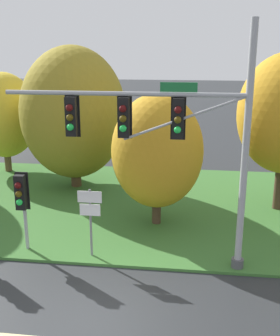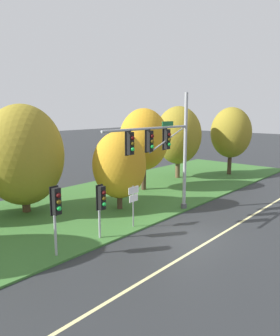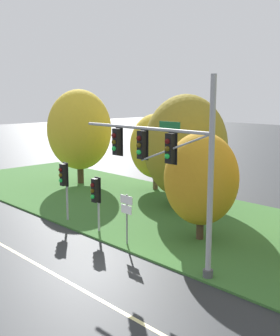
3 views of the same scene
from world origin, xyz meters
TOP-DOWN VIEW (x-y plane):
  - ground_plane at (0.00, 0.00)m, footprint 160.00×160.00m
  - lane_stripe at (0.00, -1.20)m, footprint 36.00×0.16m
  - grass_verge at (0.00, 8.25)m, footprint 48.00×11.50m
  - traffic_signal_mast at (1.59, 2.87)m, footprint 7.62×0.49m
  - pedestrian_signal_near_kerb at (-3.48, 3.11)m, footprint 0.46×0.55m
  - pedestrian_signal_further_along at (-6.24, 3.04)m, footprint 0.46×0.55m
  - route_sign_post at (-1.08, 3.06)m, footprint 0.82×0.08m
  - tree_nearest_road at (-13.90, 9.64)m, footprint 5.00×5.00m
  - tree_left_of_mast at (-8.24, 12.39)m, footprint 3.79×3.79m
  - tree_behind_signpost at (-3.64, 10.30)m, footprint 5.20×5.20m
  - tree_mid_verge at (0.89, 6.11)m, footprint 3.59×3.59m

SIDE VIEW (x-z plane):
  - ground_plane at x=0.00m, z-range 0.00..0.00m
  - lane_stripe at x=0.00m, z-range 0.00..0.01m
  - grass_verge at x=0.00m, z-range 0.00..0.10m
  - route_sign_post at x=-1.08m, z-range 0.50..2.90m
  - pedestrian_signal_near_kerb at x=-3.48m, z-range 0.71..3.57m
  - pedestrian_signal_further_along at x=-6.24m, z-range 0.86..4.16m
  - tree_mid_verge at x=0.89m, z-range 0.48..5.74m
  - tree_left_of_mast at x=-8.24m, z-range 0.52..6.12m
  - tree_behind_signpost at x=-3.64m, z-range 0.35..7.37m
  - tree_nearest_road at x=-13.90m, z-range 0.65..8.02m
  - traffic_signal_mast at x=1.59m, z-range 0.66..8.41m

